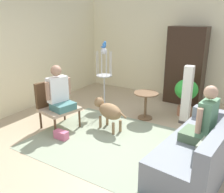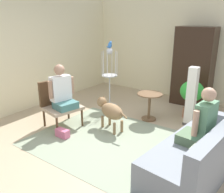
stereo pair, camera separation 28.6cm
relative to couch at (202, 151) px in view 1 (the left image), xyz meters
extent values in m
plane|color=tan|center=(-1.54, 0.04, -0.31)|extent=(7.69, 7.69, 0.00)
cube|color=beige|center=(-1.54, 3.30, 1.06)|extent=(6.07, 0.12, 2.74)
cube|color=beige|center=(-4.34, 0.34, 1.06)|extent=(0.12, 7.01, 2.74)
cube|color=gray|center=(-1.53, -0.01, -0.30)|extent=(2.95, 2.30, 0.01)
cube|color=slate|center=(-0.05, -0.02, -0.08)|extent=(1.06, 2.10, 0.46)
cube|color=slate|center=(0.05, 0.90, 0.25)|extent=(0.86, 0.27, 0.19)
cube|color=gray|center=(0.09, -0.54, 0.29)|extent=(0.13, 0.33, 0.28)
cylinder|color=#4C331E|center=(-2.49, 0.18, -0.12)|extent=(0.04, 0.04, 0.38)
cylinder|color=#4C331E|center=(-2.61, -0.40, -0.12)|extent=(0.04, 0.04, 0.38)
cylinder|color=#4C331E|center=(-3.01, 0.29, -0.12)|extent=(0.04, 0.04, 0.38)
cylinder|color=#4C331E|center=(-3.13, -0.30, -0.12)|extent=(0.04, 0.04, 0.38)
cube|color=tan|center=(-2.81, -0.06, 0.10)|extent=(0.76, 0.81, 0.06)
cube|color=#4C331E|center=(-3.08, 0.00, 0.39)|extent=(0.22, 0.70, 0.52)
cube|color=#546D4E|center=(-0.14, -0.01, 0.22)|extent=(0.41, 0.43, 0.14)
cube|color=#598C66|center=(0.02, -0.02, 0.55)|extent=(0.22, 0.41, 0.51)
sphere|color=tan|center=(0.02, -0.02, 0.92)|extent=(0.19, 0.19, 0.19)
cylinder|color=tan|center=(-0.05, -0.26, 0.57)|extent=(0.08, 0.08, 0.36)
cylinder|color=tan|center=(0.00, 0.22, 0.57)|extent=(0.08, 0.08, 0.36)
cube|color=#437574|center=(-2.68, -0.09, 0.20)|extent=(0.45, 0.48, 0.14)
cube|color=white|center=(-2.83, -0.06, 0.52)|extent=(0.26, 0.44, 0.50)
sphere|color=#A57A60|center=(-2.83, -0.06, 0.90)|extent=(0.21, 0.21, 0.21)
cylinder|color=#A57A60|center=(-2.74, 0.18, 0.55)|extent=(0.08, 0.08, 0.35)
cylinder|color=#A57A60|center=(-2.84, -0.31, 0.55)|extent=(0.08, 0.08, 0.35)
cylinder|color=brown|center=(-1.51, 1.31, 0.29)|extent=(0.54, 0.54, 0.02)
cylinder|color=brown|center=(-1.51, 1.31, -0.01)|extent=(0.06, 0.06, 0.59)
cylinder|color=brown|center=(-1.51, 1.31, -0.29)|extent=(0.32, 0.32, 0.03)
ellipsoid|color=olive|center=(-1.88, 0.41, 0.09)|extent=(0.66, 0.48, 0.31)
sphere|color=olive|center=(-2.22, 0.52, 0.19)|extent=(0.21, 0.21, 0.21)
cone|color=olive|center=(-2.24, 0.47, 0.29)|extent=(0.06, 0.06, 0.06)
cone|color=olive|center=(-2.21, 0.57, 0.29)|extent=(0.06, 0.06, 0.06)
cylinder|color=olive|center=(-1.52, 0.29, 0.13)|extent=(0.18, 0.09, 0.10)
cylinder|color=olive|center=(-2.11, 0.38, -0.18)|extent=(0.06, 0.06, 0.25)
cylinder|color=olive|center=(-2.05, 0.56, -0.18)|extent=(0.06, 0.06, 0.25)
cylinder|color=olive|center=(-1.71, 0.25, -0.18)|extent=(0.06, 0.06, 0.25)
cylinder|color=olive|center=(-1.65, 0.43, -0.18)|extent=(0.06, 0.06, 0.25)
cylinder|color=silver|center=(-2.73, 1.48, -0.29)|extent=(0.36, 0.36, 0.03)
cylinder|color=silver|center=(-2.73, 1.48, 0.09)|extent=(0.04, 0.04, 0.80)
cylinder|color=silver|center=(-2.73, 1.48, 0.51)|extent=(0.39, 0.39, 0.02)
cylinder|color=silver|center=(-2.54, 1.48, 0.81)|extent=(0.01, 0.01, 0.59)
cylinder|color=silver|center=(-2.58, 1.59, 0.81)|extent=(0.01, 0.01, 0.59)
cylinder|color=silver|center=(-2.67, 1.65, 0.81)|extent=(0.01, 0.01, 0.59)
cylinder|color=silver|center=(-2.78, 1.65, 0.81)|extent=(0.01, 0.01, 0.59)
cylinder|color=silver|center=(-2.88, 1.59, 0.81)|extent=(0.01, 0.01, 0.59)
cylinder|color=silver|center=(-2.91, 1.48, 0.81)|extent=(0.01, 0.01, 0.59)
cylinder|color=silver|center=(-2.88, 1.37, 0.81)|extent=(0.01, 0.01, 0.59)
cylinder|color=silver|center=(-2.78, 1.30, 0.81)|extent=(0.01, 0.01, 0.59)
cylinder|color=silver|center=(-2.67, 1.30, 0.81)|extent=(0.01, 0.01, 0.59)
cylinder|color=silver|center=(-2.58, 1.37, 0.81)|extent=(0.01, 0.01, 0.59)
sphere|color=silver|center=(-2.73, 1.48, 1.11)|extent=(0.15, 0.15, 0.15)
ellipsoid|color=blue|center=(-2.71, 1.48, 1.25)|extent=(0.09, 0.10, 0.13)
sphere|color=blue|center=(-2.69, 1.48, 1.31)|extent=(0.07, 0.07, 0.07)
cone|color=#D8BF4C|center=(-2.66, 1.48, 1.31)|extent=(0.03, 0.02, 0.02)
ellipsoid|color=blue|center=(-2.75, 1.48, 1.20)|extent=(0.12, 0.03, 0.04)
cylinder|color=#996047|center=(-0.81, 1.97, -0.20)|extent=(0.32, 0.32, 0.22)
cylinder|color=brown|center=(-0.81, 1.97, 0.01)|extent=(0.03, 0.03, 0.20)
ellipsoid|color=green|center=(-0.81, 1.97, 0.32)|extent=(0.52, 0.52, 0.47)
cube|color=#4C4742|center=(-0.68, 1.56, -0.28)|extent=(0.20, 0.20, 0.06)
cube|color=white|center=(-0.68, 1.56, 0.35)|extent=(0.18, 0.18, 1.19)
cube|color=black|center=(-1.11, 2.89, 0.68)|extent=(0.93, 0.56, 1.98)
cube|color=#D8668C|center=(-2.46, -0.41, -0.23)|extent=(0.27, 0.14, 0.16)
camera|label=1|loc=(0.52, -3.41, 1.91)|focal=38.81mm
camera|label=2|loc=(0.76, -3.25, 1.91)|focal=38.81mm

